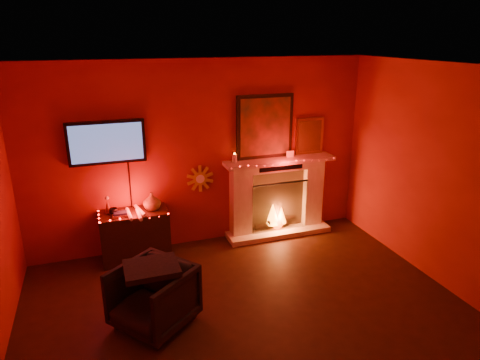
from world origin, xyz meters
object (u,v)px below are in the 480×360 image
at_px(sunburst_clock, 200,179).
at_px(armchair, 153,297).
at_px(tv, 107,143).
at_px(console_table, 136,233).
at_px(fireplace, 277,189).

relative_size(sunburst_clock, armchair, 0.53).
distance_m(tv, console_table, 1.30).
xyz_separation_m(tv, console_table, (0.25, -0.19, -1.26)).
xyz_separation_m(tv, armchair, (0.27, -1.75, -1.30)).
xyz_separation_m(fireplace, armchair, (-2.17, -1.69, -0.38)).
distance_m(sunburst_clock, armchair, 2.13).
relative_size(fireplace, armchair, 2.86).
distance_m(sunburst_clock, console_table, 1.19).
relative_size(console_table, armchair, 1.25).
xyz_separation_m(tv, sunburst_clock, (1.25, 0.03, -0.65)).
xyz_separation_m(console_table, armchair, (0.01, -1.56, -0.04)).
bearing_deg(fireplace, tv, 178.50).
bearing_deg(fireplace, sunburst_clock, 175.63).
bearing_deg(armchair, sunburst_clock, 112.80).
relative_size(sunburst_clock, console_table, 0.42).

